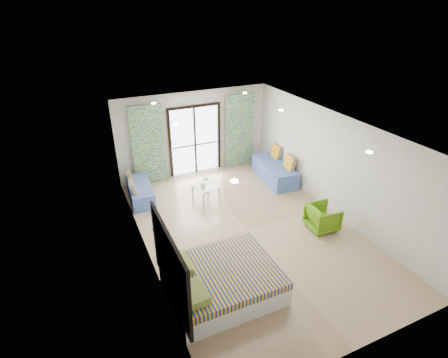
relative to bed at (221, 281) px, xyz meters
name	(u,v)px	position (x,y,z in m)	size (l,w,h in m)	color
floor	(248,230)	(1.48, 1.65, -0.30)	(5.00, 7.50, 0.01)	#967959
ceiling	(252,128)	(1.48, 1.65, 2.40)	(5.00, 7.50, 0.01)	silver
wall_back	(194,133)	(1.48, 5.40, 1.05)	(5.00, 0.01, 2.70)	silver
wall_front	(369,291)	(1.48, -2.10, 1.05)	(5.00, 0.01, 2.70)	silver
wall_left	(144,207)	(-1.02, 1.65, 1.05)	(0.01, 7.50, 2.70)	silver
wall_right	(334,164)	(3.98, 1.65, 1.05)	(0.01, 7.50, 2.70)	silver
balcony_door	(195,136)	(1.48, 5.37, 0.96)	(1.76, 0.08, 2.28)	black
balcony_rail	(195,145)	(1.48, 5.38, 0.65)	(1.52, 0.03, 0.04)	#595451
curtain_left	(148,145)	(-0.07, 5.22, 0.95)	(1.00, 0.10, 2.50)	silver
curtain_right	(240,131)	(3.03, 5.22, 0.95)	(1.00, 0.10, 2.50)	silver
downlight_a	(234,181)	(0.08, -0.35, 2.37)	(0.12, 0.12, 0.02)	#FFE0B2
downlight_b	(369,152)	(2.88, -0.35, 2.37)	(0.12, 0.12, 0.02)	#FFE0B2
downlight_c	(176,125)	(0.08, 2.65, 2.37)	(0.12, 0.12, 0.02)	#FFE0B2
downlight_d	(281,110)	(2.88, 2.65, 2.37)	(0.12, 0.12, 0.02)	#FFE0B2
downlight_e	(154,103)	(0.08, 4.65, 2.37)	(0.12, 0.12, 0.02)	#FFE0B2
downlight_f	(245,93)	(2.88, 4.65, 2.37)	(0.12, 0.12, 0.02)	#FFE0B2
headboard	(170,266)	(-0.98, 0.00, 0.75)	(0.06, 2.10, 1.50)	black
switch_plate	(152,228)	(-0.99, 1.25, 0.75)	(0.02, 0.10, 0.10)	silver
bed	(221,281)	(0.00, 0.00, 0.00)	(2.10, 1.71, 0.72)	silver
daybed_left	(140,191)	(-0.64, 4.36, -0.06)	(0.74, 1.64, 0.79)	#4762AA
daybed_right	(275,170)	(3.60, 3.81, 0.00)	(0.95, 2.01, 0.96)	#4762AA
coffee_table	(206,188)	(1.09, 3.52, 0.07)	(0.76, 0.76, 0.73)	silver
vase	(203,184)	(1.02, 3.54, 0.19)	(0.16, 0.16, 0.16)	white
armchair	(323,216)	(3.22, 0.95, 0.06)	(0.70, 0.65, 0.72)	#5B9413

